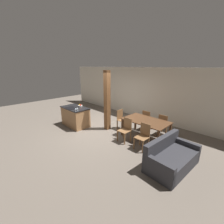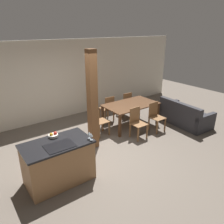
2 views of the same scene
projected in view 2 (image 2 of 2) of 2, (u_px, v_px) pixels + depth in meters
ground_plane at (98, 153)px, 5.69m from camera, size 16.00×16.00×0.00m
wall_back at (51, 82)px, 7.34m from camera, size 11.20×0.08×2.70m
kitchen_island at (58, 162)px, 4.52m from camera, size 1.38×0.80×0.92m
fruit_bowl at (53, 135)px, 4.57m from camera, size 0.20×0.20×0.11m
wine_glass_near at (91, 135)px, 4.41m from camera, size 0.07×0.07×0.16m
wine_glass_middle at (89, 133)px, 4.47m from camera, size 0.07×0.07×0.16m
dining_table at (131, 107)px, 7.09m from camera, size 1.74×1.04×0.75m
dining_chair_near_left at (137, 122)px, 6.38m from camera, size 0.40×0.40×0.89m
dining_chair_near_right at (156, 116)px, 6.81m from camera, size 0.40×0.40×0.89m
dining_chair_far_left at (108, 108)px, 7.50m from camera, size 0.40×0.40×0.89m
dining_chair_far_right at (125, 104)px, 7.93m from camera, size 0.40×0.40×0.89m
dining_chair_head_end at (99, 121)px, 6.47m from camera, size 0.40×0.40×0.89m
couch at (185, 116)px, 7.31m from camera, size 0.97×1.69×0.82m
timber_post at (92, 101)px, 5.57m from camera, size 0.21×0.21×2.60m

